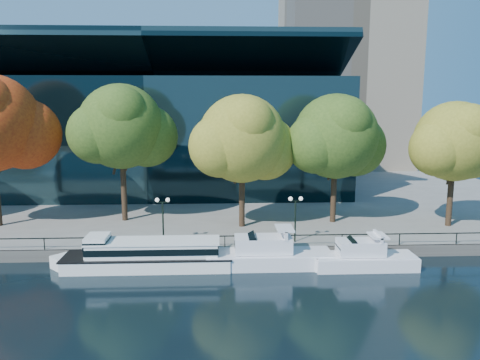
{
  "coord_description": "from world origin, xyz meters",
  "views": [
    {
      "loc": [
        4.62,
        -34.76,
        13.32
      ],
      "look_at": [
        6.49,
        8.0,
        5.92
      ],
      "focal_mm": 35.0,
      "sensor_mm": 36.0,
      "label": 1
    }
  ],
  "objects_px": {
    "tour_boat": "(144,254)",
    "tree_2": "(123,128)",
    "lamp_1": "(163,210)",
    "tree_3": "(244,141)",
    "tree_4": "(337,138)",
    "lamp_2": "(295,208)",
    "tree_5": "(456,143)",
    "cruiser_near": "(264,254)",
    "cruiser_far": "(360,257)"
  },
  "relations": [
    {
      "from": "tree_2",
      "to": "lamp_2",
      "type": "relative_size",
      "value": 3.45
    },
    {
      "from": "cruiser_far",
      "to": "tree_4",
      "type": "xyz_separation_m",
      "value": [
        0.53,
        10.65,
        8.58
      ]
    },
    {
      "from": "tree_5",
      "to": "lamp_2",
      "type": "distance_m",
      "value": 17.57
    },
    {
      "from": "cruiser_near",
      "to": "cruiser_far",
      "type": "bearing_deg",
      "value": -5.72
    },
    {
      "from": "cruiser_far",
      "to": "tree_2",
      "type": "relative_size",
      "value": 0.65
    },
    {
      "from": "tree_4",
      "to": "tree_5",
      "type": "bearing_deg",
      "value": -10.22
    },
    {
      "from": "cruiser_near",
      "to": "tree_2",
      "type": "bearing_deg",
      "value": 138.88
    },
    {
      "from": "tree_4",
      "to": "lamp_2",
      "type": "bearing_deg",
      "value": -128.06
    },
    {
      "from": "tour_boat",
      "to": "tree_3",
      "type": "distance_m",
      "value": 14.55
    },
    {
      "from": "cruiser_far",
      "to": "tree_3",
      "type": "relative_size",
      "value": 0.7
    },
    {
      "from": "tree_2",
      "to": "cruiser_far",
      "type": "bearing_deg",
      "value": -30.49
    },
    {
      "from": "cruiser_far",
      "to": "tree_3",
      "type": "height_order",
      "value": "tree_3"
    },
    {
      "from": "tree_3",
      "to": "cruiser_far",
      "type": "bearing_deg",
      "value": -46.55
    },
    {
      "from": "tree_2",
      "to": "lamp_2",
      "type": "distance_m",
      "value": 19.26
    },
    {
      "from": "cruiser_near",
      "to": "tree_5",
      "type": "relative_size",
      "value": 0.92
    },
    {
      "from": "lamp_1",
      "to": "lamp_2",
      "type": "relative_size",
      "value": 1.0
    },
    {
      "from": "tree_3",
      "to": "tree_5",
      "type": "xyz_separation_m",
      "value": [
        20.39,
        -0.65,
        -0.26
      ]
    },
    {
      "from": "tree_5",
      "to": "lamp_2",
      "type": "relative_size",
      "value": 3.02
    },
    {
      "from": "tree_2",
      "to": "lamp_1",
      "type": "xyz_separation_m",
      "value": [
        4.75,
        -8.13,
        -6.47
      ]
    },
    {
      "from": "tree_5",
      "to": "tour_boat",
      "type": "bearing_deg",
      "value": -164.73
    },
    {
      "from": "cruiser_far",
      "to": "lamp_1",
      "type": "distance_m",
      "value": 16.85
    },
    {
      "from": "lamp_1",
      "to": "tree_3",
      "type": "bearing_deg",
      "value": 35.71
    },
    {
      "from": "tree_3",
      "to": "tree_2",
      "type": "bearing_deg",
      "value": 166.23
    },
    {
      "from": "tree_3",
      "to": "cruiser_near",
      "type": "bearing_deg",
      "value": -82.18
    },
    {
      "from": "tree_3",
      "to": "lamp_1",
      "type": "relative_size",
      "value": 3.19
    },
    {
      "from": "tour_boat",
      "to": "lamp_1",
      "type": "xyz_separation_m",
      "value": [
        1.19,
        3.32,
        2.81
      ]
    },
    {
      "from": "tree_2",
      "to": "lamp_2",
      "type": "bearing_deg",
      "value": -26.65
    },
    {
      "from": "tree_3",
      "to": "tree_4",
      "type": "bearing_deg",
      "value": 8.14
    },
    {
      "from": "tour_boat",
      "to": "lamp_2",
      "type": "distance_m",
      "value": 13.38
    },
    {
      "from": "cruiser_near",
      "to": "tree_5",
      "type": "bearing_deg",
      "value": 22.33
    },
    {
      "from": "tour_boat",
      "to": "lamp_1",
      "type": "distance_m",
      "value": 4.51
    },
    {
      "from": "tree_5",
      "to": "lamp_1",
      "type": "xyz_separation_m",
      "value": [
        -27.62,
        -4.54,
        -5.19
      ]
    },
    {
      "from": "tree_5",
      "to": "lamp_1",
      "type": "relative_size",
      "value": 3.02
    },
    {
      "from": "cruiser_far",
      "to": "lamp_1",
      "type": "bearing_deg",
      "value": 165.62
    },
    {
      "from": "tour_boat",
      "to": "cruiser_near",
      "type": "distance_m",
      "value": 9.59
    },
    {
      "from": "tree_2",
      "to": "tour_boat",
      "type": "bearing_deg",
      "value": -72.73
    },
    {
      "from": "tree_2",
      "to": "tree_4",
      "type": "bearing_deg",
      "value": -4.29
    },
    {
      "from": "tree_2",
      "to": "tree_4",
      "type": "height_order",
      "value": "tree_2"
    },
    {
      "from": "tree_3",
      "to": "lamp_2",
      "type": "xyz_separation_m",
      "value": [
        4.23,
        -5.2,
        -5.46
      ]
    },
    {
      "from": "cruiser_far",
      "to": "lamp_2",
      "type": "distance_m",
      "value": 6.88
    },
    {
      "from": "tree_4",
      "to": "lamp_2",
      "type": "relative_size",
      "value": 3.2
    },
    {
      "from": "cruiser_far",
      "to": "tree_4",
      "type": "bearing_deg",
      "value": 87.17
    },
    {
      "from": "tree_5",
      "to": "cruiser_near",
      "type": "bearing_deg",
      "value": -157.67
    },
    {
      "from": "cruiser_far",
      "to": "lamp_2",
      "type": "height_order",
      "value": "lamp_2"
    },
    {
      "from": "lamp_1",
      "to": "lamp_2",
      "type": "height_order",
      "value": "same"
    },
    {
      "from": "tree_2",
      "to": "tree_3",
      "type": "height_order",
      "value": "tree_2"
    },
    {
      "from": "tour_boat",
      "to": "tree_5",
      "type": "bearing_deg",
      "value": 15.27
    },
    {
      "from": "tree_5",
      "to": "tree_4",
      "type": "bearing_deg",
      "value": 169.78
    },
    {
      "from": "tree_3",
      "to": "lamp_1",
      "type": "height_order",
      "value": "tree_3"
    },
    {
      "from": "tour_boat",
      "to": "tree_2",
      "type": "height_order",
      "value": "tree_2"
    }
  ]
}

